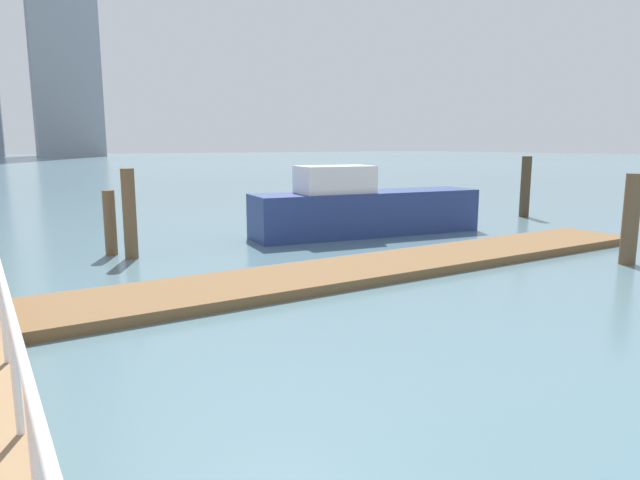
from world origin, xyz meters
The scene contains 8 objects.
ground_plane centered at (0.00, 20.00, 0.00)m, with size 300.00×300.00×0.00m, color slate.
floating_dock centered at (4.05, 10.87, 0.09)m, with size 15.10×2.00×0.18m, color brown.
boardwalk_railing centered at (-3.15, 7.36, 1.24)m, with size 0.06×25.56×1.08m.
dock_piling_1 centered at (-0.59, 15.65, 0.78)m, with size 0.28×0.28×1.55m, color brown.
dock_piling_2 centered at (8.86, 8.50, 1.00)m, with size 0.34×0.34×2.00m, color brown.
dock_piling_3 centered at (13.77, 15.08, 1.10)m, with size 0.35×0.35×2.20m, color #473826.
dock_piling_4 centered at (-0.29, 14.97, 1.04)m, with size 0.30×0.30×2.08m, color brown.
moored_boat_0 centered at (6.35, 14.93, 0.76)m, with size 7.03×2.52×2.02m.
Camera 1 is at (-3.30, 1.89, 2.62)m, focal length 31.23 mm.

